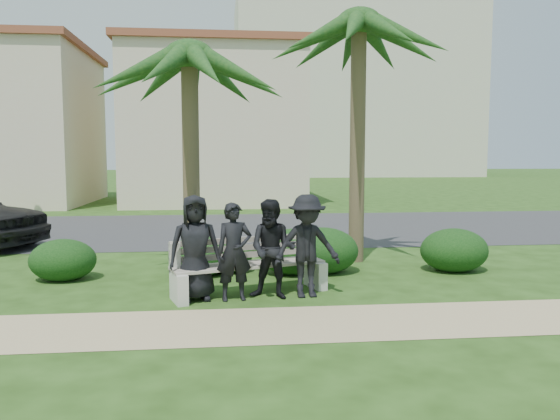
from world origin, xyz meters
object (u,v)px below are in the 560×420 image
Objects in this scene: man_d at (307,246)px; man_b at (234,252)px; man_a at (195,248)px; palm_right at (359,25)px; man_c at (273,249)px; palm_left at (189,57)px; park_bench at (251,270)px.

man_b is at bearing 178.77° from man_d.
man_a is 1.76m from man_d.
palm_right is at bearing 38.15° from man_b.
palm_right is at bearing 30.41° from man_a.
palm_right is (2.05, 2.86, 4.14)m from man_c.
man_c is 0.31× the size of palm_left.
palm_left is (-1.04, 1.80, 3.68)m from park_bench.
palm_right reaches higher than man_d.
park_bench is 1.71× the size of man_c.
palm_right reaches higher than man_c.
park_bench is at bearing 155.89° from man_c.
park_bench is 1.63× the size of man_a.
man_d is 4.32m from palm_left.
man_d reaches higher than man_b.
man_a reaches higher than man_c.
man_b is (-0.27, -0.36, 0.36)m from park_bench.
man_b is at bearing -132.37° from palm_right.
man_d is 5.21m from palm_right.
park_bench is 0.54× the size of palm_left.
palm_right reaches higher than man_b.
palm_right is (2.39, 2.55, 4.53)m from park_bench.
man_a reaches higher than man_b.
man_b is (0.61, -0.09, -0.06)m from man_a.
man_c is (0.34, -0.31, 0.39)m from park_bench.
man_d is 0.33× the size of palm_left.
man_d reaches higher than park_bench.
palm_left is (-0.77, 2.16, 3.32)m from man_b.
park_bench is at bearing 157.24° from man_d.
man_c is at bearing -57.02° from palm_left.
park_bench is 1.01m from man_a.
man_d is (0.88, -0.28, 0.42)m from park_bench.
man_c is at bearing -125.61° from palm_right.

